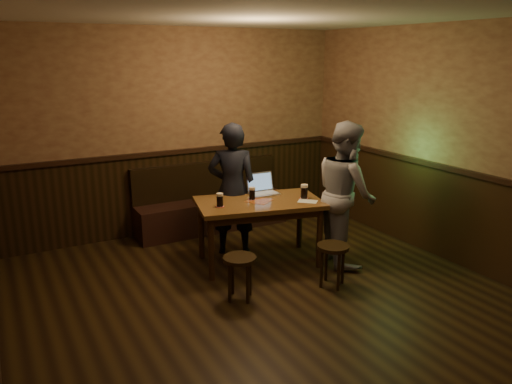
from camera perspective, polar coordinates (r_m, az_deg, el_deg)
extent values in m
cube|color=black|center=(4.91, 4.03, -14.42)|extent=(5.00, 6.00, 0.02)
cube|color=beige|center=(4.28, 4.78, 20.46)|extent=(5.00, 6.00, 0.02)
cube|color=#9B754F|center=(7.05, -9.21, 6.80)|extent=(5.00, 0.02, 2.80)
cube|color=#9B754F|center=(6.11, 24.56, 4.30)|extent=(0.02, 6.00, 2.80)
cube|color=black|center=(7.20, -8.84, 0.07)|extent=(4.98, 0.04, 1.10)
cube|color=black|center=(6.28, 23.54, -3.33)|extent=(0.04, 5.98, 1.10)
cube|color=black|center=(7.04, -8.95, 4.57)|extent=(4.98, 0.06, 0.06)
cube|color=black|center=(6.11, 23.94, 1.78)|extent=(0.06, 5.98, 0.06)
cube|color=black|center=(7.19, -5.00, -2.52)|extent=(2.20, 0.50, 0.45)
cube|color=black|center=(7.24, -5.74, 1.49)|extent=(2.20, 0.10, 0.50)
cube|color=#593519|center=(5.86, 0.34, -1.25)|extent=(1.60, 1.14, 0.05)
cube|color=#321E0E|center=(5.88, 0.34, -1.97)|extent=(1.45, 0.99, 0.08)
cube|color=maroon|center=(5.85, 0.35, -0.98)|extent=(0.37, 0.37, 0.00)
cylinder|color=#321E0E|center=(5.55, -5.13, -6.55)|extent=(0.07, 0.07, 0.72)
cylinder|color=#321E0E|center=(6.16, -6.29, -4.32)|extent=(0.07, 0.07, 0.72)
cylinder|color=#321E0E|center=(5.90, 7.27, -5.25)|extent=(0.07, 0.07, 0.72)
cylinder|color=#321E0E|center=(6.47, 5.00, -3.28)|extent=(0.07, 0.07, 0.72)
cylinder|color=black|center=(5.08, -1.88, -7.62)|extent=(0.40, 0.40, 0.04)
cylinder|color=black|center=(5.24, -0.70, -9.50)|extent=(0.04, 0.04, 0.44)
cylinder|color=black|center=(5.27, -2.72, -9.40)|extent=(0.04, 0.04, 0.44)
cylinder|color=black|center=(5.10, -3.05, -10.26)|extent=(0.04, 0.04, 0.44)
cylinder|color=black|center=(5.08, -0.96, -10.37)|extent=(0.04, 0.04, 0.44)
cylinder|color=black|center=(5.43, 8.81, -6.22)|extent=(0.38, 0.38, 0.04)
cylinder|color=black|center=(5.58, 9.89, -8.14)|extent=(0.04, 0.04, 0.45)
cylinder|color=black|center=(5.61, 8.02, -7.89)|extent=(0.04, 0.04, 0.45)
cylinder|color=black|center=(5.45, 7.51, -8.62)|extent=(0.04, 0.04, 0.45)
cylinder|color=black|center=(5.41, 9.44, -8.89)|extent=(0.04, 0.04, 0.45)
cylinder|color=#AE1615|center=(5.65, -4.14, -1.65)|extent=(0.10, 0.10, 0.00)
cylinder|color=silver|center=(5.64, -4.14, -1.62)|extent=(0.09, 0.09, 0.00)
cylinder|color=black|center=(5.63, -4.15, -1.01)|extent=(0.07, 0.07, 0.12)
cylinder|color=beige|center=(5.61, -4.17, -0.27)|extent=(0.08, 0.08, 0.03)
cylinder|color=#AE1615|center=(5.90, -0.44, -0.86)|extent=(0.10, 0.10, 0.00)
cylinder|color=silver|center=(5.90, -0.44, -0.82)|extent=(0.08, 0.08, 0.00)
cylinder|color=black|center=(5.88, -0.44, -0.26)|extent=(0.07, 0.07, 0.12)
cylinder|color=beige|center=(5.86, -0.44, 0.43)|extent=(0.08, 0.08, 0.03)
cylinder|color=#AE1615|center=(5.98, 5.51, -0.71)|extent=(0.11, 0.11, 0.00)
cylinder|color=silver|center=(5.98, 5.51, -0.68)|extent=(0.09, 0.09, 0.00)
cylinder|color=black|center=(5.96, 5.53, -0.05)|extent=(0.08, 0.08, 0.13)
cylinder|color=beige|center=(5.94, 5.55, 0.73)|extent=(0.09, 0.09, 0.03)
cube|color=silver|center=(6.12, 0.92, -0.20)|extent=(0.36, 0.26, 0.02)
cube|color=#B2B2B7|center=(6.11, 0.92, -0.11)|extent=(0.33, 0.21, 0.00)
cube|color=silver|center=(6.19, 0.41, 1.19)|extent=(0.35, 0.09, 0.23)
cube|color=#5B80A9|center=(6.18, 0.46, 1.17)|extent=(0.32, 0.07, 0.20)
cube|color=silver|center=(5.86, 5.92, -1.07)|extent=(0.26, 0.26, 0.00)
imported|color=black|center=(6.16, -2.71, 0.32)|extent=(0.72, 0.64, 1.66)
imported|color=#949499|center=(5.99, 10.22, -0.11)|extent=(0.87, 0.99, 1.71)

